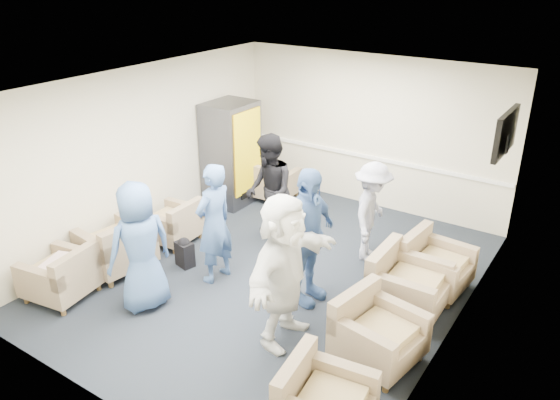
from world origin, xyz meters
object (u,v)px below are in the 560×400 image
Objects in this scene: armchair_left_near at (63,277)px; person_mid_left at (214,224)px; person_front_left at (140,247)px; armchair_right_far at (432,266)px; person_front_right at (284,270)px; armchair_left_far at (174,225)px; armchair_corner at (273,184)px; person_back_right at (372,212)px; person_mid_right at (307,237)px; vending_machine at (231,153)px; armchair_right_midnear at (374,334)px; armchair_left_mid at (118,248)px; armchair_right_midfar at (404,286)px; person_back_left at (269,191)px.

person_mid_left reaches higher than armchair_left_near.
person_front_left reaches higher than person_mid_left.
person_front_right is (-1.07, -2.03, 0.60)m from armchair_right_far.
armchair_corner is (0.34, 2.25, 0.00)m from armchair_left_far.
armchair_right_far is at bearing -115.48° from person_back_right.
person_mid_left is 1.34m from person_mid_right.
armchair_corner is 0.44× the size of person_mid_right.
vending_machine is at bearing 43.97° from person_front_right.
person_front_left is at bearing 100.49° from person_front_right.
armchair_right_far is (0.03, 1.79, -0.01)m from armchair_right_midnear.
person_mid_left reaches higher than armchair_right_far.
vending_machine reaches higher than armchair_left_mid.
armchair_right_midfar is 0.58× the size of person_back_right.
person_mid_left is at bearing 124.04° from armchair_right_far.
armchair_right_midnear is 0.54× the size of person_back_left.
vending_machine is at bearing 59.75° from person_mid_right.
person_front_left is 3.32m from person_back_right.
armchair_left_far is 0.81× the size of armchair_right_midnear.
person_back_right is 0.82× the size of person_front_right.
person_front_left is (0.96, -0.42, 0.51)m from armchair_left_mid.
vending_machine is 4.11m from person_front_right.
person_mid_right is at bearing 82.63° from armchair_left_far.
person_mid_right reaches higher than armchair_left_mid.
person_mid_right reaches higher than armchair_left_far.
person_mid_left is 0.96× the size of person_back_left.
person_mid_right is at bearing 160.18° from person_back_right.
person_front_left is at bearing 134.08° from person_back_right.
person_back_left reaches higher than armchair_right_midfar.
person_front_left is 2.31m from person_back_left.
armchair_right_midnear is 0.56× the size of person_mid_left.
person_mid_right is (-1.24, 0.58, 0.59)m from armchair_right_midnear.
armchair_left_far is at bearing 102.60° from person_back_right.
person_front_left is 1.00× the size of person_mid_left.
vending_machine reaches higher than armchair_right_midnear.
armchair_left_near is at bearing 3.79° from armchair_left_mid.
person_back_left is 1.17× the size of person_back_right.
armchair_left_near is 0.89m from armchair_left_mid.
armchair_right_far is 4.18m from vending_machine.
person_front_left reaches higher than armchair_left_near.
armchair_left_mid is 1.22× the size of armchair_corner.
armchair_left_mid is 1.11× the size of armchair_right_midfar.
armchair_left_mid is at bearing 79.83° from armchair_corner.
armchair_right_midfar is 0.48× the size of person_mid_right.
armchair_left_far is 1.44m from person_mid_left.
person_back_right is (2.84, 2.31, 0.41)m from armchair_left_mid.
armchair_right_midnear is 2.63m from person_mid_left.
person_back_left is at bearing -170.74° from person_front_left.
person_front_right is (1.48, -1.85, 0.03)m from person_back_left.
person_back_right reaches higher than armchair_left_far.
armchair_left_near is 3.07m from person_front_right.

